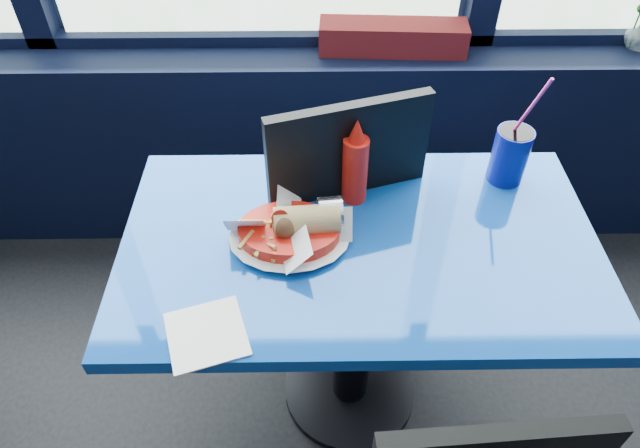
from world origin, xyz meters
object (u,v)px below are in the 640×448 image
at_px(chair_near_back, 356,203).
at_px(ketchup_bottle, 355,165).
at_px(soda_cup, 510,154).
at_px(near_table, 357,285).
at_px(planter_box, 393,37).
at_px(food_basket, 292,230).

bearing_deg(chair_near_back, ketchup_bottle, 64.05).
height_order(ketchup_bottle, soda_cup, soda_cup).
bearing_deg(near_table, planter_box, 79.40).
bearing_deg(near_table, soda_cup, 29.38).
distance_m(near_table, soda_cup, 0.55).
bearing_deg(soda_cup, chair_near_back, 168.90).
distance_m(food_basket, soda_cup, 0.64).
height_order(chair_near_back, planter_box, chair_near_back).
xyz_separation_m(near_table, chair_near_back, (0.02, 0.31, 0.02)).
relative_size(near_table, planter_box, 2.34).
height_order(near_table, food_basket, food_basket).
height_order(planter_box, ketchup_bottle, ketchup_bottle).
height_order(near_table, chair_near_back, chair_near_back).
height_order(near_table, soda_cup, soda_cup).
bearing_deg(planter_box, near_table, -97.27).
xyz_separation_m(near_table, food_basket, (-0.17, 0.00, 0.22)).
distance_m(near_table, chair_near_back, 0.32).
relative_size(planter_box, ketchup_bottle, 2.03).
bearing_deg(near_table, chair_near_back, 87.23).
xyz_separation_m(chair_near_back, planter_box, (0.15, 0.57, 0.26)).
bearing_deg(ketchup_bottle, near_table, -87.02).
height_order(chair_near_back, food_basket, chair_near_back).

